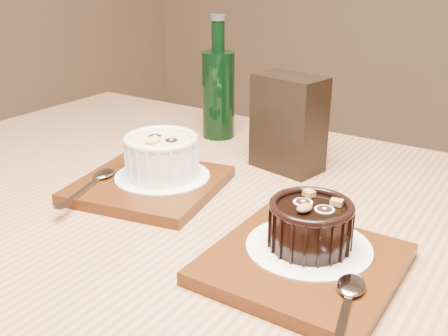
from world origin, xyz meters
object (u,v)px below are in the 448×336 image
at_px(tray_right, 303,264).
at_px(green_bottle, 218,91).
at_px(tray_left, 150,185).
at_px(condiment_stand, 288,123).
at_px(ramekin_white, 161,154).
at_px(ramekin_dark, 310,223).
at_px(table, 227,287).

bearing_deg(tray_right, green_bottle, 134.82).
distance_m(tray_left, condiment_stand, 0.22).
distance_m(condiment_stand, green_bottle, 0.19).
distance_m(tray_left, ramekin_white, 0.05).
bearing_deg(condiment_stand, ramekin_dark, -58.18).
relative_size(tray_left, tray_right, 1.00).
height_order(ramekin_white, tray_right, ramekin_white).
relative_size(tray_left, ramekin_dark, 2.08).
bearing_deg(tray_left, tray_right, -14.66).
xyz_separation_m(tray_right, condiment_stand, (-0.14, 0.24, 0.06)).
height_order(ramekin_dark, green_bottle, green_bottle).
bearing_deg(tray_right, condiment_stand, 120.18).
xyz_separation_m(condiment_stand, green_bottle, (-0.17, 0.07, 0.01)).
height_order(tray_left, ramekin_white, ramekin_white).
xyz_separation_m(tray_left, tray_right, (0.26, -0.07, 0.00)).
bearing_deg(tray_left, green_bottle, 101.77).
relative_size(tray_left, condiment_stand, 1.29).
height_order(table, tray_right, tray_right).
xyz_separation_m(table, tray_right, (0.12, -0.05, 0.10)).
xyz_separation_m(ramekin_white, tray_right, (0.25, -0.09, -0.04)).
xyz_separation_m(tray_left, condiment_stand, (0.12, 0.17, 0.06)).
bearing_deg(tray_left, ramekin_white, 65.74).
bearing_deg(green_bottle, table, -54.43).
bearing_deg(green_bottle, tray_left, -78.23).
relative_size(condiment_stand, green_bottle, 0.67).
bearing_deg(ramekin_dark, condiment_stand, 130.68).
height_order(tray_left, green_bottle, green_bottle).
distance_m(table, green_bottle, 0.37).
bearing_deg(ramekin_white, ramekin_dark, -12.45).
bearing_deg(table, condiment_stand, 96.08).
bearing_deg(green_bottle, ramekin_white, -75.36).
height_order(tray_right, green_bottle, green_bottle).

